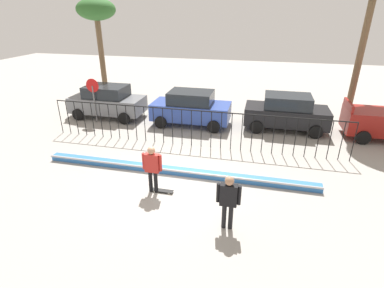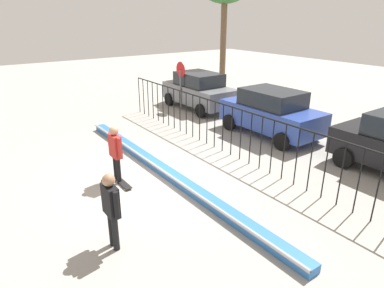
{
  "view_description": "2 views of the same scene",
  "coord_description": "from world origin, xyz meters",
  "px_view_note": "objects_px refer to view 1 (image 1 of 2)",
  "views": [
    {
      "loc": [
        3.04,
        -9.18,
        5.99
      ],
      "look_at": [
        0.56,
        1.23,
        1.13
      ],
      "focal_mm": 27.94,
      "sensor_mm": 36.0,
      "label": 1
    },
    {
      "loc": [
        8.31,
        -4.16,
        4.74
      ],
      "look_at": [
        0.64,
        1.33,
        1.1
      ],
      "focal_mm": 31.62,
      "sensor_mm": 36.0,
      "label": 2
    }
  ],
  "objects_px": {
    "skateboarder": "(152,165)",
    "parked_car_black": "(286,112)",
    "skateboard": "(162,191)",
    "palm_tree_short": "(97,14)",
    "parked_car_blue": "(191,108)",
    "parked_car_gray": "(108,101)",
    "stop_sign": "(93,95)",
    "camera_operator": "(228,198)"
  },
  "relations": [
    {
      "from": "camera_operator",
      "to": "parked_car_blue",
      "type": "relative_size",
      "value": 0.41
    },
    {
      "from": "skateboard",
      "to": "parked_car_gray",
      "type": "xyz_separation_m",
      "value": [
        -5.76,
        7.05,
        0.91
      ]
    },
    {
      "from": "stop_sign",
      "to": "parked_car_blue",
      "type": "bearing_deg",
      "value": 8.97
    },
    {
      "from": "parked_car_black",
      "to": "palm_tree_short",
      "type": "height_order",
      "value": "palm_tree_short"
    },
    {
      "from": "parked_car_gray",
      "to": "skateboarder",
      "type": "bearing_deg",
      "value": -52.84
    },
    {
      "from": "camera_operator",
      "to": "parked_car_blue",
      "type": "height_order",
      "value": "parked_car_blue"
    },
    {
      "from": "camera_operator",
      "to": "parked_car_blue",
      "type": "distance_m",
      "value": 8.85
    },
    {
      "from": "skateboarder",
      "to": "parked_car_gray",
      "type": "height_order",
      "value": "parked_car_gray"
    },
    {
      "from": "skateboard",
      "to": "parked_car_gray",
      "type": "distance_m",
      "value": 9.15
    },
    {
      "from": "skateboard",
      "to": "palm_tree_short",
      "type": "height_order",
      "value": "palm_tree_short"
    },
    {
      "from": "parked_car_black",
      "to": "palm_tree_short",
      "type": "distance_m",
      "value": 13.29
    },
    {
      "from": "parked_car_blue",
      "to": "stop_sign",
      "type": "xyz_separation_m",
      "value": [
        -5.4,
        -0.85,
        0.64
      ]
    },
    {
      "from": "skateboarder",
      "to": "parked_car_black",
      "type": "bearing_deg",
      "value": 62.85
    },
    {
      "from": "palm_tree_short",
      "to": "skateboarder",
      "type": "bearing_deg",
      "value": -54.6
    },
    {
      "from": "parked_car_gray",
      "to": "parked_car_black",
      "type": "distance_m",
      "value": 10.26
    },
    {
      "from": "parked_car_gray",
      "to": "stop_sign",
      "type": "relative_size",
      "value": 1.72
    },
    {
      "from": "skateboarder",
      "to": "skateboard",
      "type": "distance_m",
      "value": 1.05
    },
    {
      "from": "stop_sign",
      "to": "skateboard",
      "type": "bearing_deg",
      "value": -45.24
    },
    {
      "from": "palm_tree_short",
      "to": "camera_operator",
      "type": "bearing_deg",
      "value": -48.93
    },
    {
      "from": "parked_car_black",
      "to": "skateboarder",
      "type": "bearing_deg",
      "value": -121.1
    },
    {
      "from": "parked_car_gray",
      "to": "parked_car_blue",
      "type": "relative_size",
      "value": 1.0
    },
    {
      "from": "parked_car_blue",
      "to": "parked_car_black",
      "type": "relative_size",
      "value": 1.0
    },
    {
      "from": "parked_car_blue",
      "to": "parked_car_black",
      "type": "bearing_deg",
      "value": 2.44
    },
    {
      "from": "parked_car_black",
      "to": "palm_tree_short",
      "type": "bearing_deg",
      "value": 168.66
    },
    {
      "from": "camera_operator",
      "to": "parked_car_gray",
      "type": "height_order",
      "value": "parked_car_gray"
    },
    {
      "from": "stop_sign",
      "to": "parked_car_black",
      "type": "bearing_deg",
      "value": 7.02
    },
    {
      "from": "parked_car_blue",
      "to": "parked_car_black",
      "type": "xyz_separation_m",
      "value": [
        5.11,
        0.44,
        0.0
      ]
    },
    {
      "from": "skateboard",
      "to": "parked_car_blue",
      "type": "relative_size",
      "value": 0.19
    },
    {
      "from": "parked_car_gray",
      "to": "palm_tree_short",
      "type": "height_order",
      "value": "palm_tree_short"
    },
    {
      "from": "camera_operator",
      "to": "parked_car_black",
      "type": "distance_m",
      "value": 8.96
    },
    {
      "from": "skateboard",
      "to": "parked_car_gray",
      "type": "height_order",
      "value": "parked_car_gray"
    },
    {
      "from": "parked_car_black",
      "to": "camera_operator",
      "type": "bearing_deg",
      "value": -101.05
    },
    {
      "from": "parked_car_black",
      "to": "skateboard",
      "type": "bearing_deg",
      "value": -119.5
    },
    {
      "from": "palm_tree_short",
      "to": "stop_sign",
      "type": "bearing_deg",
      "value": -69.22
    },
    {
      "from": "camera_operator",
      "to": "stop_sign",
      "type": "relative_size",
      "value": 0.7
    },
    {
      "from": "skateboarder",
      "to": "camera_operator",
      "type": "bearing_deg",
      "value": -19.45
    },
    {
      "from": "camera_operator",
      "to": "parked_car_black",
      "type": "relative_size",
      "value": 0.41
    },
    {
      "from": "parked_car_black",
      "to": "parked_car_gray",
      "type": "bearing_deg",
      "value": -176.33
    },
    {
      "from": "camera_operator",
      "to": "parked_car_black",
      "type": "height_order",
      "value": "parked_car_black"
    },
    {
      "from": "skateboard",
      "to": "parked_car_blue",
      "type": "xyz_separation_m",
      "value": [
        -0.62,
        6.93,
        0.91
      ]
    },
    {
      "from": "parked_car_black",
      "to": "palm_tree_short",
      "type": "xyz_separation_m",
      "value": [
        -12.09,
        2.84,
        4.73
      ]
    },
    {
      "from": "parked_car_blue",
      "to": "palm_tree_short",
      "type": "bearing_deg",
      "value": 152.27
    }
  ]
}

